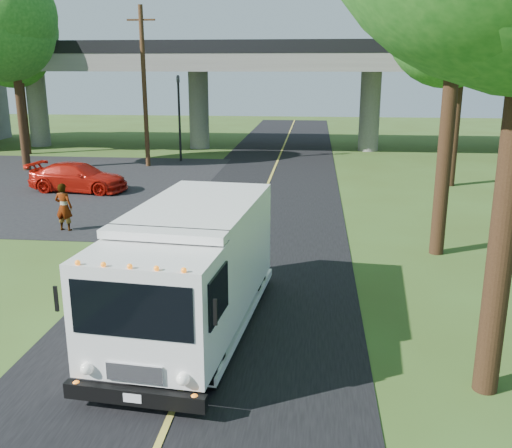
# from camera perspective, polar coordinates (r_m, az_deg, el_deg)

# --- Properties ---
(ground) EXTENTS (120.00, 120.00, 0.00)m
(ground) POSITION_cam_1_polar(r_m,az_deg,el_deg) (10.57, -7.95, -17.26)
(ground) COLOR #3B511D
(ground) RESTS_ON ground
(road) EXTENTS (7.00, 90.00, 0.02)m
(road) POSITION_cam_1_polar(r_m,az_deg,el_deg) (19.59, -1.07, -1.39)
(road) COLOR black
(road) RESTS_ON ground
(parking_lot) EXTENTS (16.00, 18.00, 0.01)m
(parking_lot) POSITION_cam_1_polar(r_m,az_deg,el_deg) (30.29, -20.30, 3.67)
(parking_lot) COLOR black
(parking_lot) RESTS_ON ground
(lane_line) EXTENTS (0.12, 90.00, 0.01)m
(lane_line) POSITION_cam_1_polar(r_m,az_deg,el_deg) (19.59, -1.07, -1.34)
(lane_line) COLOR gold
(lane_line) RESTS_ON road
(overpass) EXTENTS (54.00, 10.00, 7.30)m
(overpass) POSITION_cam_1_polar(r_m,az_deg,el_deg) (40.69, 2.75, 13.84)
(overpass) COLOR slate
(overpass) RESTS_ON ground
(traffic_signal) EXTENTS (0.18, 0.22, 5.20)m
(traffic_signal) POSITION_cam_1_polar(r_m,az_deg,el_deg) (35.68, -7.70, 11.32)
(traffic_signal) COLOR black
(traffic_signal) RESTS_ON ground
(utility_pole) EXTENTS (1.60, 0.26, 9.00)m
(utility_pole) POSITION_cam_1_polar(r_m,az_deg,el_deg) (34.07, -11.11, 13.33)
(utility_pole) COLOR #472D19
(utility_pole) RESTS_ON ground
(tree_right_far) EXTENTS (5.77, 5.67, 10.99)m
(tree_right_far) POSITION_cam_1_polar(r_m,az_deg,el_deg) (29.39, 20.73, 19.62)
(tree_right_far) COLOR #382314
(tree_right_far) RESTS_ON ground
(tree_left_lot) EXTENTS (5.60, 5.50, 10.50)m
(tree_left_lot) POSITION_cam_1_polar(r_m,az_deg,el_deg) (34.51, -23.08, 17.97)
(tree_left_lot) COLOR #382314
(tree_left_lot) RESTS_ON ground
(tree_left_far) EXTENTS (5.26, 5.16, 9.89)m
(tree_left_far) POSITION_cam_1_polar(r_m,az_deg,el_deg) (41.18, -22.73, 16.77)
(tree_left_far) COLOR #382314
(tree_left_far) RESTS_ON ground
(step_van) EXTENTS (3.06, 6.86, 2.79)m
(step_van) POSITION_cam_1_polar(r_m,az_deg,el_deg) (12.38, -6.49, -4.34)
(step_van) COLOR white
(step_van) RESTS_ON ground
(red_sedan) EXTENTS (4.80, 2.34, 1.34)m
(red_sedan) POSITION_cam_1_polar(r_m,az_deg,el_deg) (28.15, -17.33, 4.49)
(red_sedan) COLOR #B0140A
(red_sedan) RESTS_ON ground
(pedestrian) EXTENTS (0.68, 0.48, 1.74)m
(pedestrian) POSITION_cam_1_polar(r_m,az_deg,el_deg) (21.38, -18.67, 1.60)
(pedestrian) COLOR gray
(pedestrian) RESTS_ON ground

